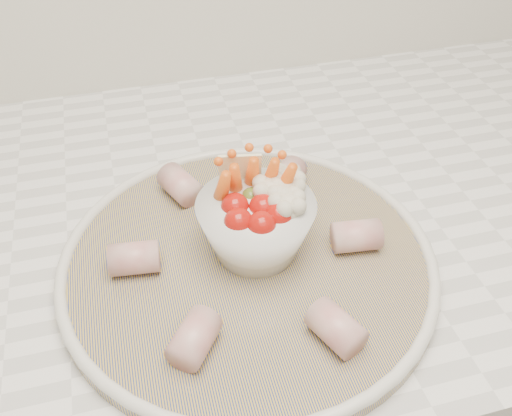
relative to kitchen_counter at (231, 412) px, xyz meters
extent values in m
cube|color=white|center=(0.00, 0.00, 0.44)|extent=(2.04, 0.62, 0.04)
cylinder|color=navy|center=(0.01, -0.11, 0.47)|extent=(0.38, 0.38, 0.01)
torus|color=silver|center=(0.01, -0.11, 0.47)|extent=(0.38, 0.38, 0.01)
sphere|color=#A7110A|center=(0.00, -0.11, 0.53)|extent=(0.03, 0.03, 0.03)
sphere|color=#A7110A|center=(0.02, -0.12, 0.53)|extent=(0.03, 0.03, 0.03)
sphere|color=#A7110A|center=(0.03, -0.11, 0.53)|extent=(0.03, 0.03, 0.03)
sphere|color=#A7110A|center=(0.00, -0.09, 0.53)|extent=(0.03, 0.03, 0.03)
sphere|color=#A7110A|center=(0.02, -0.10, 0.53)|extent=(0.03, 0.03, 0.03)
sphere|color=#506B23|center=(0.02, -0.08, 0.53)|extent=(0.02, 0.02, 0.02)
cone|color=#E35815|center=(0.00, -0.07, 0.54)|extent=(0.03, 0.04, 0.06)
cone|color=#E35815|center=(0.02, -0.06, 0.54)|extent=(0.02, 0.04, 0.06)
cone|color=#E35815|center=(0.04, -0.07, 0.54)|extent=(0.02, 0.04, 0.06)
cone|color=#E35815|center=(-0.01, -0.08, 0.54)|extent=(0.03, 0.04, 0.06)
cone|color=#E35815|center=(0.05, -0.08, 0.54)|extent=(0.03, 0.04, 0.06)
sphere|color=beige|center=(0.05, -0.09, 0.53)|extent=(0.03, 0.03, 0.03)
sphere|color=beige|center=(0.05, -0.11, 0.53)|extent=(0.03, 0.03, 0.03)
sphere|color=beige|center=(0.06, -0.07, 0.53)|extent=(0.03, 0.03, 0.03)
sphere|color=beige|center=(0.04, -0.08, 0.53)|extent=(0.03, 0.03, 0.03)
cube|color=beige|center=(0.01, -0.05, 0.54)|extent=(0.04, 0.02, 0.05)
cylinder|color=#B15151|center=(0.12, -0.12, 0.49)|extent=(0.05, 0.04, 0.03)
cylinder|color=#B15151|center=(0.08, -0.01, 0.49)|extent=(0.05, 0.06, 0.03)
cylinder|color=#B15151|center=(-0.04, 0.01, 0.49)|extent=(0.05, 0.06, 0.03)
cylinder|color=#B15151|center=(-0.10, -0.09, 0.49)|extent=(0.05, 0.04, 0.03)
cylinder|color=#B15151|center=(-0.06, -0.20, 0.49)|extent=(0.05, 0.06, 0.03)
cylinder|color=#B15151|center=(0.06, -0.22, 0.49)|extent=(0.05, 0.06, 0.03)
camera|label=1|loc=(-0.09, -0.49, 0.89)|focal=40.00mm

